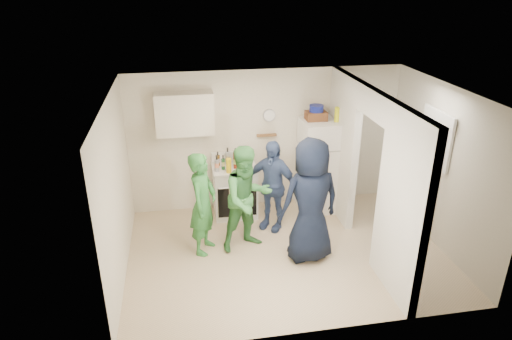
{
  "coord_description": "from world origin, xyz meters",
  "views": [
    {
      "loc": [
        -1.49,
        -5.78,
        3.99
      ],
      "look_at": [
        -0.41,
        0.4,
        1.25
      ],
      "focal_mm": 32.0,
      "sensor_mm": 36.0,
      "label": 1
    }
  ],
  "objects": [
    {
      "name": "blue_bowl",
      "position": [
        0.8,
        1.39,
        1.87
      ],
      "size": [
        0.24,
        0.24,
        0.11
      ],
      "primitive_type": "cylinder",
      "color": "navy",
      "rests_on": "wicker_basket"
    },
    {
      "name": "wall_clock",
      "position": [
        0.05,
        1.68,
        1.7
      ],
      "size": [
        0.22,
        0.02,
        0.22
      ],
      "primitive_type": "cylinder",
      "rotation": [
        1.57,
        0.0,
        0.0
      ],
      "color": "white",
      "rests_on": "wall_back"
    },
    {
      "name": "yellow_cup_stack_stove",
      "position": [
        -0.74,
        1.15,
        1.03
      ],
      "size": [
        0.09,
        0.09,
        0.25
      ],
      "primitive_type": "cylinder",
      "color": "yellow",
      "rests_on": "stove"
    },
    {
      "name": "bottle_d",
      "position": [
        -0.6,
        1.32,
        1.06
      ],
      "size": [
        0.07,
        0.07,
        0.31
      ],
      "primitive_type": "cylinder",
      "color": "maroon",
      "rests_on": "stove"
    },
    {
      "name": "partition_pier_front",
      "position": [
        1.2,
        -1.1,
        1.25
      ],
      "size": [
        0.12,
        1.2,
        2.5
      ],
      "primitive_type": "cube",
      "color": "silver",
      "rests_on": "floor"
    },
    {
      "name": "bottle_c",
      "position": [
        -0.71,
        1.53,
        1.06
      ],
      "size": [
        0.07,
        0.07,
        0.3
      ],
      "primitive_type": "cylinder",
      "color": "#98A1A5",
      "rests_on": "stove"
    },
    {
      "name": "upper_cabinet",
      "position": [
        -1.4,
        1.52,
        1.85
      ],
      "size": [
        0.95,
        0.34,
        0.7
      ],
      "primitive_type": "cube",
      "color": "silver",
      "rests_on": "wall_back"
    },
    {
      "name": "partition_header",
      "position": [
        1.2,
        0.0,
        2.3
      ],
      "size": [
        0.12,
        1.0,
        0.4
      ],
      "primitive_type": "cube",
      "color": "silver",
      "rests_on": "partition_pier_back"
    },
    {
      "name": "bottle_h",
      "position": [
        -0.93,
        1.23,
        1.05
      ],
      "size": [
        0.07,
        0.07,
        0.28
      ],
      "primitive_type": "cylinder",
      "color": "#9595A0",
      "rests_on": "stove"
    },
    {
      "name": "floor",
      "position": [
        0.0,
        0.0,
        0.0
      ],
      "size": [
        4.8,
        4.8,
        0.0
      ],
      "primitive_type": "plane",
      "color": "#CCB18F",
      "rests_on": "ground"
    },
    {
      "name": "nook_valance",
      "position": [
        2.34,
        0.2,
        2.0
      ],
      "size": [
        0.04,
        0.82,
        0.18
      ],
      "primitive_type": "cube",
      "color": "white",
      "rests_on": "wall_right"
    },
    {
      "name": "bottle_a",
      "position": [
        -0.89,
        1.48,
        1.03
      ],
      "size": [
        0.07,
        0.07,
        0.25
      ],
      "primitive_type": "cylinder",
      "color": "brown",
      "rests_on": "stove"
    },
    {
      "name": "nook_window",
      "position": [
        2.38,
        0.2,
        1.65
      ],
      "size": [
        0.03,
        0.7,
        0.8
      ],
      "primitive_type": "cube",
      "color": "black",
      "rests_on": "wall_right"
    },
    {
      "name": "person_green_center",
      "position": [
        -0.56,
        0.28,
        0.84
      ],
      "size": [
        0.97,
        0.86,
        1.67
      ],
      "primitive_type": "imported",
      "rotation": [
        0.0,
        0.0,
        0.32
      ],
      "color": "#448B3D",
      "rests_on": "floor"
    },
    {
      "name": "person_navy",
      "position": [
        0.29,
        -0.16,
        0.95
      ],
      "size": [
        1.02,
        0.76,
        1.89
      ],
      "primitive_type": "imported",
      "rotation": [
        0.0,
        0.0,
        -2.96
      ],
      "color": "black",
      "rests_on": "floor"
    },
    {
      "name": "wall_left",
      "position": [
        -2.4,
        0.0,
        1.25
      ],
      "size": [
        0.0,
        3.4,
        3.4
      ],
      "primitive_type": "plane",
      "rotation": [
        1.57,
        0.0,
        1.57
      ],
      "color": "silver",
      "rests_on": "floor"
    },
    {
      "name": "partition_pier_back",
      "position": [
        1.2,
        1.1,
        1.25
      ],
      "size": [
        0.12,
        1.2,
        2.5
      ],
      "primitive_type": "cube",
      "color": "silver",
      "rests_on": "floor"
    },
    {
      "name": "bottle_i",
      "position": [
        -0.58,
        1.46,
        1.06
      ],
      "size": [
        0.08,
        0.08,
        0.31
      ],
      "primitive_type": "cylinder",
      "color": "#483C0C",
      "rests_on": "stove"
    },
    {
      "name": "bottle_e",
      "position": [
        -0.5,
        1.55,
        1.05
      ],
      "size": [
        0.08,
        0.08,
        0.29
      ],
      "primitive_type": "cylinder",
      "color": "#AAB3BD",
      "rests_on": "stove"
    },
    {
      "name": "spice_shelf",
      "position": [
        0.0,
        1.65,
        1.35
      ],
      "size": [
        0.35,
        0.08,
        0.03
      ],
      "primitive_type": "cube",
      "color": "olive",
      "rests_on": "wall_back"
    },
    {
      "name": "person_nook",
      "position": [
        2.09,
        0.45,
        0.79
      ],
      "size": [
        0.81,
        1.13,
        1.59
      ],
      "primitive_type": "imported",
      "rotation": [
        0.0,
        0.0,
        -1.8
      ],
      "color": "black",
      "rests_on": "floor"
    },
    {
      "name": "wall_back",
      "position": [
        0.0,
        1.7,
        1.25
      ],
      "size": [
        4.8,
        0.0,
        4.8
      ],
      "primitive_type": "plane",
      "rotation": [
        1.57,
        0.0,
        0.0
      ],
      "color": "silver",
      "rests_on": "floor"
    },
    {
      "name": "yellow_cup_stack_top",
      "position": [
        1.12,
        1.24,
        1.79
      ],
      "size": [
        0.09,
        0.09,
        0.25
      ],
      "primitive_type": "cylinder",
      "color": "yellow",
      "rests_on": "fridge"
    },
    {
      "name": "fridge",
      "position": [
        0.9,
        1.34,
        0.83
      ],
      "size": [
        0.69,
        0.67,
        1.66
      ],
      "primitive_type": "cube",
      "color": "white",
      "rests_on": "floor"
    },
    {
      "name": "stove",
      "position": [
        -0.62,
        1.37,
        0.45
      ],
      "size": [
        0.76,
        0.63,
        0.91
      ],
      "primitive_type": "cube",
      "color": "white",
      "rests_on": "floor"
    },
    {
      "name": "wicker_basket",
      "position": [
        0.8,
        1.39,
        1.74
      ],
      "size": [
        0.35,
        0.25,
        0.15
      ],
      "primitive_type": "cube",
      "color": "brown",
      "rests_on": "fridge"
    },
    {
      "name": "bottle_g",
      "position": [
        -0.35,
        1.51,
        1.05
      ],
      "size": [
        0.06,
        0.06,
        0.29
      ],
      "primitive_type": "cylinder",
      "color": "olive",
      "rests_on": "stove"
    },
    {
      "name": "wall_right",
      "position": [
        2.4,
        0.0,
        1.25
      ],
      "size": [
        0.0,
        3.4,
        3.4
      ],
      "primitive_type": "plane",
      "rotation": [
        1.57,
        0.0,
        -1.57
      ],
      "color": "silver",
      "rests_on": "floor"
    },
    {
      "name": "ceiling",
      "position": [
        0.0,
        0.0,
        2.5
      ],
      "size": [
        4.8,
        4.8,
        0.0
      ],
      "primitive_type": "plane",
      "rotation": [
        3.14,
        0.0,
        0.0
      ],
      "color": "white",
      "rests_on": "wall_back"
    },
    {
      "name": "wall_front",
      "position": [
        0.0,
        -1.7,
        1.25
      ],
      "size": [
        4.8,
        0.0,
        4.8
      ],
      "primitive_type": "plane",
      "rotation": [
        -1.57,
        0.0,
        0.0
      ],
      "color": "silver",
      "rests_on": "floor"
    },
    {
      "name": "person_green_left",
      "position": [
        -1.23,
        0.3,
        0.81
      ],
      "size": [
        0.59,
        0.7,
        1.61
      ],
      "primitive_type": "imported",
      "rotation": [
        0.0,
        0.0,
        1.15
      ],
      "color": "#317B3C",
      "rests_on": "floor"
    },
    {
      "name": "bottle_f",
      "position": [
        -0.46,
        1.39,
        1.04
      ],
      "size": [
        0.07,
        0.07,
        0.26
      ],
      "primitive_type": "cylinder",
      "color": "#153B21",
      "rests_on": "stove"
    },
    {
      "name": "red_cup",
      "position": [
        -0.4,
        1.17,
        0.97
      ],
      "size": [
        0.09,
        0.09,
        0.12
      ],
      "primitive_type": "cylinder",
      "color": "red",
      "rests_on": "stove"
    },
    {
      "name": "nook_window_frame",
      "position": [
        2.36,
        0.2,
        1.65
      ],
      "size": [
        0.04,
        0.76,
        0.86
      ],
      "primitive_type": "cube",
      "color": "white",
      "rests_on": "wall_right"
    },
    {
      "name": "bottle_b",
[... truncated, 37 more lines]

